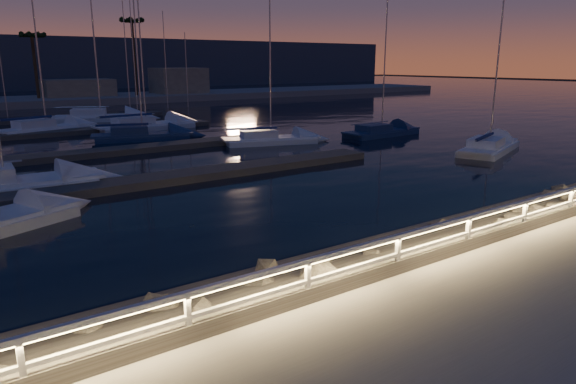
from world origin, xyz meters
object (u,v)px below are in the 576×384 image
guard_rail (446,231)px  sailboat_d (489,146)px  sailboat_j (44,128)px  sailboat_k (98,117)px  sailboat_l (143,125)px  sailboat_h (380,131)px  sailboat_c (268,139)px  sailboat_g (140,135)px

guard_rail → sailboat_d: sailboat_d is taller
sailboat_d → sailboat_j: bearing=109.5°
sailboat_k → sailboat_l: size_ratio=1.00×
guard_rail → sailboat_h: (19.50, 22.02, -0.98)m
sailboat_c → sailboat_g: 10.48m
guard_rail → sailboat_d: bearing=31.0°
guard_rail → sailboat_j: bearing=94.8°
sailboat_c → sailboat_l: size_ratio=0.79×
guard_rail → sailboat_k: sailboat_k is taller
sailboat_h → sailboat_c: bearing=167.6°
sailboat_j → sailboat_l: sailboat_l is taller
sailboat_j → sailboat_k: bearing=31.4°
sailboat_c → sailboat_l: 14.41m
sailboat_g → sailboat_k: sailboat_k is taller
sailboat_c → sailboat_h: sailboat_h is taller
sailboat_h → sailboat_d: bearing=-90.5°
sailboat_h → sailboat_g: bearing=149.4°
sailboat_k → guard_rail: bearing=-72.3°
sailboat_h → sailboat_l: size_ratio=0.81×
sailboat_g → sailboat_l: 6.56m
sailboat_c → sailboat_h: bearing=7.9°
sailboat_h → sailboat_k: sailboat_k is taller
sailboat_c → sailboat_k: bearing=122.4°
sailboat_g → sailboat_l: sailboat_l is taller
guard_rail → sailboat_j: sailboat_j is taller
sailboat_c → sailboat_k: 24.24m
sailboat_g → sailboat_l: (2.48, 6.07, 0.03)m
guard_rail → sailboat_g: size_ratio=3.36×
sailboat_d → sailboat_h: bearing=71.8°
sailboat_j → sailboat_h: bearing=-54.5°
guard_rail → sailboat_d: (19.86, 11.92, -0.97)m
sailboat_l → guard_rail: bearing=-101.9°
sailboat_d → sailboat_k: (-16.58, 35.30, 0.06)m
sailboat_l → sailboat_d: bearing=-63.9°
sailboat_c → sailboat_h: size_ratio=0.98×
sailboat_c → sailboat_g: (-7.30, 7.51, 0.01)m
sailboat_j → sailboat_k: sailboat_k is taller
sailboat_g → sailboat_h: 19.70m
sailboat_g → sailboat_k: 15.98m
sailboat_g → sailboat_j: sailboat_j is taller
sailboat_g → sailboat_h: (17.39, -9.26, -0.02)m
sailboat_d → sailboat_l: 29.66m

